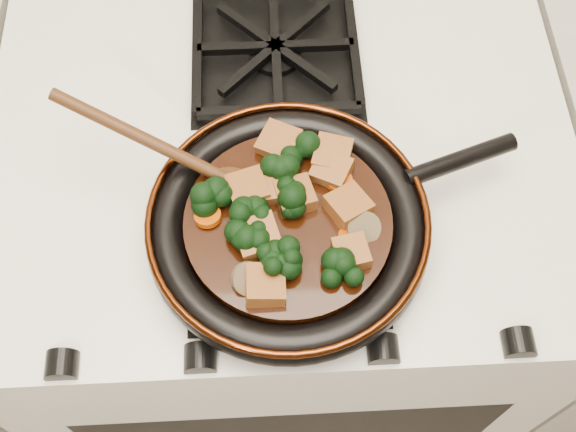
{
  "coord_description": "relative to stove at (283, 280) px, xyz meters",
  "views": [
    {
      "loc": [
        -0.02,
        1.18,
        1.67
      ],
      "look_at": [
        0.0,
        1.55,
        0.97
      ],
      "focal_mm": 45.0,
      "sensor_mm": 36.0,
      "label": 1
    }
  ],
  "objects": [
    {
      "name": "tofu_cube_3",
      "position": [
        0.06,
        -0.07,
        0.52
      ],
      "size": [
        0.05,
        0.06,
        0.03
      ],
      "primitive_type": "cube",
      "rotation": [
        0.02,
        -0.06,
        1.27
      ],
      "color": "brown",
      "rests_on": "braising_sauce"
    },
    {
      "name": "tofu_cube_9",
      "position": [
        -0.04,
        -0.16,
        0.52
      ],
      "size": [
        0.05,
        0.05,
        0.02
      ],
      "primitive_type": "cube",
      "rotation": [
        -0.08,
        -0.01,
        0.7
      ],
      "color": "brown",
      "rests_on": "braising_sauce"
    },
    {
      "name": "tofu_cube_0",
      "position": [
        0.01,
        -0.12,
        0.52
      ],
      "size": [
        0.05,
        0.05,
        0.03
      ],
      "primitive_type": "cube",
      "rotation": [
        -0.05,
        0.04,
        0.25
      ],
      "color": "brown",
      "rests_on": "braising_sauce"
    },
    {
      "name": "tofu_cube_8",
      "position": [
        -0.03,
        -0.17,
        0.52
      ],
      "size": [
        0.06,
        0.05,
        0.03
      ],
      "primitive_type": "cube",
      "rotation": [
        -0.08,
        -0.04,
        1.83
      ],
      "color": "brown",
      "rests_on": "braising_sauce"
    },
    {
      "name": "tofu_cube_5",
      "position": [
        -0.04,
        -0.11,
        0.52
      ],
      "size": [
        0.05,
        0.05,
        0.03
      ],
      "primitive_type": "cube",
      "rotation": [
        -0.07,
        -0.06,
        0.26
      ],
      "color": "brown",
      "rests_on": "braising_sauce"
    },
    {
      "name": "broccoli_floret_8",
      "position": [
        -0.08,
        -0.12,
        0.52
      ],
      "size": [
        0.07,
        0.07,
        0.07
      ],
      "primitive_type": null,
      "rotation": [
        -0.25,
        -0.09,
        3.12
      ],
      "color": "black",
      "rests_on": "braising_sauce"
    },
    {
      "name": "tofu_cube_10",
      "position": [
        0.07,
        -0.19,
        0.52
      ],
      "size": [
        0.04,
        0.04,
        0.02
      ],
      "primitive_type": "cube",
      "rotation": [
        -0.04,
        -0.03,
        0.18
      ],
      "color": "brown",
      "rests_on": "braising_sauce"
    },
    {
      "name": "mushroom_slice_1",
      "position": [
        0.09,
        -0.16,
        0.52
      ],
      "size": [
        0.05,
        0.04,
        0.03
      ],
      "primitive_type": "cylinder",
      "rotation": [
        0.61,
        0.0,
        0.27
      ],
      "color": "brown",
      "rests_on": "braising_sauce"
    },
    {
      "name": "broccoli_floret_2",
      "position": [
        -0.01,
        -0.2,
        0.52
      ],
      "size": [
        0.08,
        0.08,
        0.06
      ],
      "primitive_type": null,
      "rotation": [
        -0.03,
        -0.14,
        2.21
      ],
      "color": "black",
      "rests_on": "braising_sauce"
    },
    {
      "name": "broccoli_floret_0",
      "position": [
        0.0,
        -0.13,
        0.52
      ],
      "size": [
        0.08,
        0.08,
        0.07
      ],
      "primitive_type": null,
      "rotation": [
        -0.1,
        0.23,
        1.84
      ],
      "color": "black",
      "rests_on": "braising_sauce"
    },
    {
      "name": "broccoli_floret_5",
      "position": [
        -0.0,
        -0.09,
        0.52
      ],
      "size": [
        0.07,
        0.07,
        0.06
      ],
      "primitive_type": null,
      "rotation": [
        -0.07,
        -0.16,
        3.03
      ],
      "color": "black",
      "rests_on": "braising_sauce"
    },
    {
      "name": "burner_grate_front",
      "position": [
        0.0,
        -0.14,
        0.46
      ],
      "size": [
        0.23,
        0.23,
        0.03
      ],
      "primitive_type": null,
      "color": "black",
      "rests_on": "stove"
    },
    {
      "name": "broccoli_floret_3",
      "position": [
        -0.04,
        -0.14,
        0.52
      ],
      "size": [
        0.08,
        0.07,
        0.07
      ],
      "primitive_type": null,
      "rotation": [
        0.1,
        0.23,
        3.0
      ],
      "color": "black",
      "rests_on": "braising_sauce"
    },
    {
      "name": "mushroom_slice_3",
      "position": [
        -0.04,
        -0.21,
        0.52
      ],
      "size": [
        0.05,
        0.05,
        0.03
      ],
      "primitive_type": "cylinder",
      "rotation": [
        0.68,
        0.0,
        0.68
      ],
      "color": "brown",
      "rests_on": "braising_sauce"
    },
    {
      "name": "carrot_coin_2",
      "position": [
        0.07,
        -0.17,
        0.51
      ],
      "size": [
        0.03,
        0.03,
        0.02
      ],
      "primitive_type": "cylinder",
      "rotation": [
        -0.35,
        0.26,
        0.0
      ],
      "color": "#C24405",
      "rests_on": "braising_sauce"
    },
    {
      "name": "broccoli_floret_1",
      "position": [
        -0.04,
        -0.17,
        0.52
      ],
      "size": [
        0.07,
        0.08,
        0.06
      ],
      "primitive_type": null,
      "rotation": [
        0.25,
        0.06,
        2.87
      ],
      "color": "black",
      "rests_on": "braising_sauce"
    },
    {
      "name": "tofu_cube_1",
      "position": [
        0.06,
        -0.09,
        0.52
      ],
      "size": [
        0.06,
        0.05,
        0.03
      ],
      "primitive_type": "cube",
      "rotation": [
        -0.1,
        0.05,
        2.65
      ],
      "color": "brown",
      "rests_on": "braising_sauce"
    },
    {
      "name": "carrot_coin_0",
      "position": [
        0.07,
        -0.08,
        0.51
      ],
      "size": [
        0.03,
        0.03,
        0.02
      ],
      "primitive_type": "cylinder",
      "rotation": [
        0.29,
        -0.32,
        0.0
      ],
      "color": "#C24405",
      "rests_on": "braising_sauce"
    },
    {
      "name": "burner_grate_back",
      "position": [
        0.0,
        0.14,
        0.46
      ],
      "size": [
        0.23,
        0.23,
        0.03
      ],
      "primitive_type": null,
      "color": "black",
      "rests_on": "stove"
    },
    {
      "name": "mushroom_slice_0",
      "position": [
        0.05,
        -0.08,
        0.52
      ],
      "size": [
        0.04,
        0.04,
        0.02
      ],
      "primitive_type": "cylinder",
      "rotation": [
        0.45,
        0.0,
        2.93
      ],
      "color": "brown",
      "rests_on": "braising_sauce"
    },
    {
      "name": "tofu_cube_2",
      "position": [
        -0.03,
        -0.22,
        0.52
      ],
      "size": [
        0.04,
        0.05,
        0.03
      ],
      "primitive_type": "cube",
      "rotation": [
        0.09,
        -0.11,
        3.13
      ],
      "color": "brown",
      "rests_on": "braising_sauce"
    },
    {
      "name": "wooden_spoon",
      "position": [
        -0.11,
        -0.07,
        0.53
      ],
      "size": [
        0.14,
        0.08,
        0.22
      ],
      "rotation": [
        0.0,
        0.0,
        2.74
      ],
      "color": "#43230E",
      "rests_on": "braising_sauce"
    },
    {
      "name": "mushroom_slice_2",
      "position": [
        -0.07,
        -0.1,
        0.52
      ],
      "size": [
        0.04,
        0.04,
        0.02
      ],
      "primitive_type": "cylinder",
      "rotation": [
        0.44,
        0.0,
        2.32
      ],
      "color": "brown",
      "rests_on": "braising_sauce"
    },
    {
      "name": "broccoli_floret_6",
      "position": [
        0.06,
        -0.21,
        0.52
      ],
      "size": [
        0.07,
        0.08,
        0.06
      ],
      "primitive_type": null,
      "rotation": [
        -0.09,
        0.06,
        0.32
      ],
      "color": "black",
      "rests_on": "braising_sauce"
    },
    {
      "name": "carrot_coin_3",
      "position": [
        -0.09,
        -0.14,
        0.51
      ],
      "size": [
        0.03,
        0.03,
        0.01
      ],
      "primitive_type": "cylinder",
      "rotation": [
        -0.18,
        -0.05,
        0.0
      ],
      "color": "#C24405",
      "rests_on": "braising_sauce"
    },
    {
      "name": "tofu_cube_7",
      "position": [
        -0.02,
        -0.11,
        0.52
      ],
      "size": [
        0.04,
        0.03,
        0.02
      ],
      "primitive_type": "cube",
      "rotation": [
        0.05,
        -0.01,
        0.09
      ],
      "color": "brown",
      "rests_on": "braising_sauce"
    },
    {
      "name": "tofu_cube_4",
      "position": [
        0.07,
        -0.13,
        0.52
      ],
      "size": [
        0.06,
        0.06,
        0.03
      ],
      "primitive_type": "cube",
      "rotation": [
        0.08,
        0.09,
        2.1
      ],
      "color": "brown",
      "rests_on": "braising_sauce"
    },
    {
      "name": "skillet",
      "position": [
        0.0,
        -0.14,
        0.49
      ],
      "size": [
        0.44,
        0.32,
        0.05
      ],
      "rotation": [
        0.0,
        0.0,
        0.33
      ],
      "color": "black",
      "rests_on": "burner_grate_front"
    },
    {
      "name": "tofu_cube_6",
      "position": [
        -0.0,
        -0.04,
        0.52
      ],
      "size": [
        0.06,
        0.06,
        0.03
      ],
      "primitive_type": "cube",
      "rotation": [
        -0.08,
        -0.12,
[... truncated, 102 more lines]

